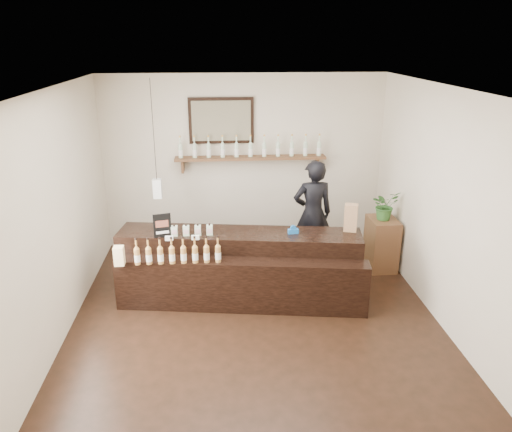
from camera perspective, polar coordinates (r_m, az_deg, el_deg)
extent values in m
plane|color=black|center=(6.35, -0.09, -11.71)|extent=(5.00, 5.00, 0.00)
plane|color=beige|center=(8.14, -1.40, 6.18)|extent=(4.50, 0.00, 4.50)
plane|color=beige|center=(3.50, 3.00, -13.56)|extent=(4.50, 0.00, 4.50)
plane|color=beige|center=(6.02, -21.98, -0.29)|extent=(0.00, 5.00, 5.00)
plane|color=beige|center=(6.31, 20.74, 0.77)|extent=(0.00, 5.00, 5.00)
plane|color=white|center=(5.43, -0.11, 14.32)|extent=(5.00, 5.00, 0.00)
cube|color=#55381D|center=(7.99, -0.64, 6.67)|extent=(2.40, 0.25, 0.04)
cube|color=#55381D|center=(8.05, -8.37, 5.68)|extent=(0.04, 0.20, 0.20)
cube|color=#55381D|center=(8.19, 6.96, 5.98)|extent=(0.04, 0.20, 0.20)
cube|color=black|center=(7.96, -3.99, 10.83)|extent=(1.02, 0.04, 0.72)
cube|color=#413A29|center=(7.94, -3.99, 10.80)|extent=(0.92, 0.01, 0.62)
cube|color=white|center=(7.35, -11.20, 3.09)|extent=(0.12, 0.12, 0.28)
cylinder|color=black|center=(7.16, -11.66, 9.57)|extent=(0.01, 0.01, 1.41)
cylinder|color=beige|center=(7.97, -8.62, 7.31)|extent=(0.07, 0.07, 0.20)
cone|color=beige|center=(7.95, -8.67, 8.21)|extent=(0.07, 0.07, 0.05)
cylinder|color=beige|center=(7.93, -8.69, 8.63)|extent=(0.02, 0.02, 0.07)
cylinder|color=gold|center=(7.92, -8.71, 8.96)|extent=(0.03, 0.03, 0.02)
cylinder|color=white|center=(7.98, -8.61, 7.17)|extent=(0.07, 0.07, 0.09)
cylinder|color=beige|center=(7.96, -7.03, 7.37)|extent=(0.07, 0.07, 0.20)
cone|color=beige|center=(7.93, -7.07, 8.26)|extent=(0.07, 0.07, 0.05)
cylinder|color=beige|center=(7.92, -7.08, 8.69)|extent=(0.02, 0.02, 0.07)
cylinder|color=gold|center=(7.91, -7.10, 9.02)|extent=(0.03, 0.03, 0.02)
cylinder|color=white|center=(7.96, -7.02, 7.22)|extent=(0.07, 0.07, 0.09)
cylinder|color=beige|center=(7.95, -5.43, 7.41)|extent=(0.07, 0.07, 0.20)
cone|color=beige|center=(7.92, -5.46, 8.31)|extent=(0.07, 0.07, 0.05)
cylinder|color=beige|center=(7.91, -5.48, 8.74)|extent=(0.02, 0.02, 0.07)
cylinder|color=gold|center=(7.90, -5.49, 9.07)|extent=(0.03, 0.03, 0.02)
cylinder|color=white|center=(7.95, -5.43, 7.27)|extent=(0.07, 0.07, 0.09)
cylinder|color=beige|center=(7.95, -3.83, 7.46)|extent=(0.07, 0.07, 0.20)
cone|color=beige|center=(7.92, -3.85, 8.35)|extent=(0.07, 0.07, 0.05)
cylinder|color=beige|center=(7.91, -3.86, 8.78)|extent=(0.02, 0.02, 0.07)
cylinder|color=gold|center=(7.90, -3.87, 9.11)|extent=(0.03, 0.03, 0.02)
cylinder|color=white|center=(7.95, -3.83, 7.31)|extent=(0.07, 0.07, 0.09)
cylinder|color=beige|center=(7.95, -2.23, 7.49)|extent=(0.07, 0.07, 0.20)
cone|color=beige|center=(7.93, -2.25, 8.39)|extent=(0.07, 0.07, 0.05)
cylinder|color=beige|center=(7.92, -2.25, 8.81)|extent=(0.02, 0.02, 0.07)
cylinder|color=gold|center=(7.91, -2.26, 9.15)|extent=(0.03, 0.03, 0.02)
cylinder|color=white|center=(7.96, -2.23, 7.35)|extent=(0.07, 0.07, 0.09)
cylinder|color=beige|center=(7.96, -0.64, 7.52)|extent=(0.07, 0.07, 0.20)
cone|color=beige|center=(7.94, -0.64, 8.42)|extent=(0.07, 0.07, 0.05)
cylinder|color=beige|center=(7.93, -0.64, 8.84)|extent=(0.02, 0.02, 0.07)
cylinder|color=gold|center=(7.92, -0.65, 9.18)|extent=(0.03, 0.03, 0.02)
cylinder|color=white|center=(7.97, -0.64, 7.38)|extent=(0.07, 0.07, 0.09)
cylinder|color=beige|center=(7.98, 0.95, 7.55)|extent=(0.07, 0.07, 0.20)
cone|color=beige|center=(7.96, 0.96, 8.44)|extent=(0.07, 0.07, 0.05)
cylinder|color=beige|center=(7.94, 0.96, 8.87)|extent=(0.02, 0.02, 0.07)
cylinder|color=gold|center=(7.93, 0.96, 9.20)|extent=(0.03, 0.03, 0.02)
cylinder|color=white|center=(7.99, 0.95, 7.40)|extent=(0.07, 0.07, 0.09)
cylinder|color=beige|center=(8.00, 2.53, 7.57)|extent=(0.07, 0.07, 0.20)
cone|color=beige|center=(7.98, 2.55, 8.46)|extent=(0.07, 0.07, 0.05)
cylinder|color=beige|center=(7.97, 2.55, 8.88)|extent=(0.02, 0.02, 0.07)
cylinder|color=gold|center=(7.96, 2.56, 9.21)|extent=(0.03, 0.03, 0.02)
cylinder|color=white|center=(8.01, 2.53, 7.42)|extent=(0.07, 0.07, 0.09)
cylinder|color=beige|center=(8.03, 4.11, 7.58)|extent=(0.07, 0.07, 0.20)
cone|color=beige|center=(8.01, 4.13, 8.47)|extent=(0.07, 0.07, 0.05)
cylinder|color=beige|center=(8.00, 4.14, 8.89)|extent=(0.02, 0.02, 0.07)
cylinder|color=gold|center=(7.99, 4.15, 9.22)|extent=(0.03, 0.03, 0.02)
cylinder|color=white|center=(8.04, 4.10, 7.44)|extent=(0.07, 0.07, 0.09)
cylinder|color=beige|center=(8.07, 5.67, 7.59)|extent=(0.07, 0.07, 0.20)
cone|color=beige|center=(8.04, 5.70, 8.47)|extent=(0.07, 0.07, 0.05)
cylinder|color=beige|center=(8.03, 5.71, 8.89)|extent=(0.02, 0.02, 0.07)
cylinder|color=gold|center=(8.02, 5.72, 9.22)|extent=(0.03, 0.03, 0.02)
cylinder|color=white|center=(8.07, 5.66, 7.45)|extent=(0.07, 0.07, 0.09)
cylinder|color=beige|center=(8.11, 7.21, 7.59)|extent=(0.07, 0.07, 0.20)
cone|color=beige|center=(8.08, 7.25, 8.47)|extent=(0.07, 0.07, 0.05)
cylinder|color=beige|center=(8.07, 7.27, 8.89)|extent=(0.02, 0.02, 0.07)
cylinder|color=gold|center=(8.06, 7.28, 9.21)|extent=(0.03, 0.03, 0.02)
cylinder|color=white|center=(8.11, 7.20, 7.45)|extent=(0.07, 0.07, 0.09)
cube|color=black|center=(6.74, -1.89, -5.40)|extent=(3.25, 1.01, 0.90)
cube|color=black|center=(6.41, -1.71, -7.89)|extent=(3.21, 0.73, 0.68)
cube|color=white|center=(6.39, -9.90, -2.52)|extent=(0.10, 0.04, 0.05)
cube|color=white|center=(6.37, -6.95, -2.46)|extent=(0.10, 0.04, 0.05)
cube|color=#FADB99|center=(6.36, -15.33, -4.90)|extent=(0.12, 0.12, 0.12)
cube|color=#FADB99|center=(6.31, -15.43, -3.91)|extent=(0.12, 0.12, 0.12)
cube|color=beige|center=(6.54, -10.62, -1.73)|extent=(0.08, 0.08, 0.13)
cube|color=#CD9FA6|center=(6.50, -10.66, -1.87)|extent=(0.07, 0.00, 0.06)
cylinder|color=black|center=(6.51, -10.66, -1.10)|extent=(0.02, 0.02, 0.03)
cube|color=beige|center=(6.52, -9.30, -1.70)|extent=(0.08, 0.08, 0.13)
cube|color=#CD9FA6|center=(6.48, -9.33, -1.84)|extent=(0.07, 0.00, 0.06)
cylinder|color=black|center=(6.50, -9.34, -1.07)|extent=(0.02, 0.02, 0.03)
cube|color=beige|center=(6.51, -7.98, -1.67)|extent=(0.08, 0.08, 0.13)
cube|color=#CD9FA6|center=(6.47, -8.00, -1.80)|extent=(0.07, 0.00, 0.06)
cylinder|color=black|center=(6.48, -8.01, -1.04)|extent=(0.02, 0.02, 0.03)
cube|color=beige|center=(6.50, -6.66, -1.64)|extent=(0.08, 0.08, 0.13)
cube|color=#CD9FA6|center=(6.46, -6.67, -1.77)|extent=(0.07, 0.00, 0.06)
cylinder|color=black|center=(6.47, -6.68, -1.01)|extent=(0.02, 0.02, 0.03)
cube|color=beige|center=(6.50, -5.33, -1.60)|extent=(0.08, 0.08, 0.13)
cube|color=#CD9FA6|center=(6.46, -5.33, -1.74)|extent=(0.07, 0.00, 0.06)
cylinder|color=black|center=(6.47, -5.35, -0.97)|extent=(0.02, 0.02, 0.03)
cylinder|color=#B37C3C|center=(6.30, -13.42, -4.53)|extent=(0.07, 0.07, 0.20)
cone|color=#B37C3C|center=(6.25, -13.52, -3.47)|extent=(0.07, 0.07, 0.05)
cylinder|color=#B37C3C|center=(6.23, -13.56, -2.96)|extent=(0.02, 0.02, 0.07)
cylinder|color=black|center=(6.21, -13.59, -2.56)|extent=(0.03, 0.03, 0.02)
cylinder|color=white|center=(6.31, -13.41, -4.70)|extent=(0.07, 0.07, 0.09)
cylinder|color=#B37C3C|center=(6.28, -12.15, -4.51)|extent=(0.07, 0.07, 0.20)
cone|color=#B37C3C|center=(6.23, -12.23, -3.45)|extent=(0.07, 0.07, 0.05)
cylinder|color=#B37C3C|center=(6.21, -12.27, -2.94)|extent=(0.02, 0.02, 0.07)
cylinder|color=black|center=(6.19, -12.30, -2.54)|extent=(0.03, 0.03, 0.02)
cylinder|color=white|center=(6.29, -12.13, -4.68)|extent=(0.07, 0.07, 0.09)
cylinder|color=#B37C3C|center=(6.26, -10.86, -4.49)|extent=(0.07, 0.07, 0.20)
cone|color=#B37C3C|center=(6.21, -10.94, -3.43)|extent=(0.07, 0.07, 0.05)
cylinder|color=#B37C3C|center=(6.19, -10.97, -2.92)|extent=(0.02, 0.02, 0.07)
cylinder|color=black|center=(6.17, -11.00, -2.51)|extent=(0.03, 0.03, 0.02)
cylinder|color=white|center=(6.27, -10.85, -4.66)|extent=(0.07, 0.07, 0.09)
cylinder|color=#B37C3C|center=(6.25, -9.57, -4.47)|extent=(0.07, 0.07, 0.20)
cone|color=#B37C3C|center=(6.19, -9.64, -3.40)|extent=(0.07, 0.07, 0.05)
cylinder|color=#B37C3C|center=(6.17, -9.67, -2.89)|extent=(0.02, 0.02, 0.07)
cylinder|color=black|center=(6.15, -9.69, -2.49)|extent=(0.03, 0.03, 0.02)
cylinder|color=white|center=(6.25, -9.56, -4.64)|extent=(0.07, 0.07, 0.09)
cylinder|color=#B37C3C|center=(6.23, -8.27, -4.45)|extent=(0.07, 0.07, 0.20)
cone|color=#B37C3C|center=(6.18, -8.33, -3.38)|extent=(0.07, 0.07, 0.05)
cylinder|color=#B37C3C|center=(6.16, -8.36, -2.86)|extent=(0.02, 0.02, 0.07)
cylinder|color=black|center=(6.14, -8.38, -2.46)|extent=(0.03, 0.03, 0.02)
cylinder|color=white|center=(6.24, -8.26, -4.62)|extent=(0.07, 0.07, 0.09)
cylinder|color=#B37C3C|center=(6.22, -6.97, -4.42)|extent=(0.07, 0.07, 0.20)
cone|color=#B37C3C|center=(6.17, -7.02, -3.35)|extent=(0.07, 0.07, 0.05)
cylinder|color=#B37C3C|center=(6.15, -7.04, -2.83)|extent=(0.02, 0.02, 0.07)
cylinder|color=black|center=(6.13, -7.06, -2.43)|extent=(0.03, 0.03, 0.02)
cylinder|color=white|center=(6.23, -6.96, -4.59)|extent=(0.07, 0.07, 0.09)
cylinder|color=#B37C3C|center=(6.22, -5.67, -4.39)|extent=(0.07, 0.07, 0.20)
cone|color=#B37C3C|center=(6.17, -5.71, -3.32)|extent=(0.07, 0.07, 0.05)
cylinder|color=#B37C3C|center=(6.14, -5.72, -2.80)|extent=(0.02, 0.02, 0.07)
cylinder|color=black|center=(6.13, -5.74, -2.40)|extent=(0.03, 0.03, 0.02)
cylinder|color=white|center=(6.23, -5.66, -4.56)|extent=(0.07, 0.07, 0.09)
cylinder|color=#B37C3C|center=(6.22, -4.36, -4.36)|extent=(0.07, 0.07, 0.20)
cone|color=#B37C3C|center=(6.16, -4.39, -3.28)|extent=(0.07, 0.07, 0.05)
cylinder|color=#B37C3C|center=(6.14, -4.40, -2.77)|extent=(0.02, 0.02, 0.07)
cylinder|color=black|center=(6.12, -4.42, -2.36)|extent=(0.03, 0.03, 0.02)
cylinder|color=white|center=(6.22, -4.35, -4.53)|extent=(0.07, 0.07, 0.09)
cube|color=black|center=(6.46, -10.67, -1.08)|extent=(0.22, 0.07, 0.31)
cube|color=brown|center=(6.44, -10.70, -0.89)|extent=(0.16, 0.04, 0.09)
cube|color=white|center=(6.48, -10.63, -1.86)|extent=(0.16, 0.04, 0.04)
cube|color=#A1754D|center=(6.66, 10.78, -0.19)|extent=(0.20, 0.17, 0.37)
cube|color=black|center=(6.62, 10.89, -0.81)|extent=(0.10, 0.03, 0.07)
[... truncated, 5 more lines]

